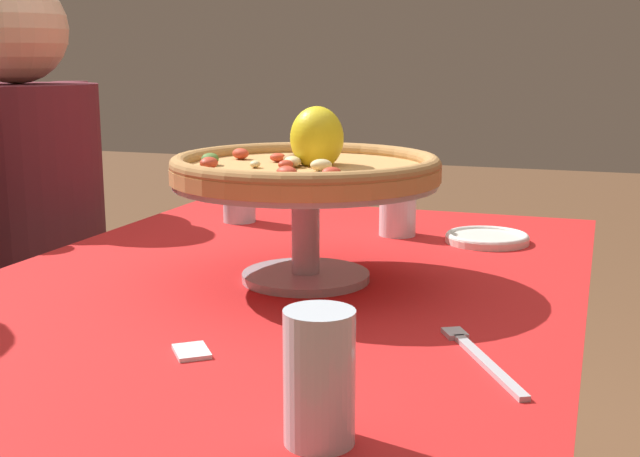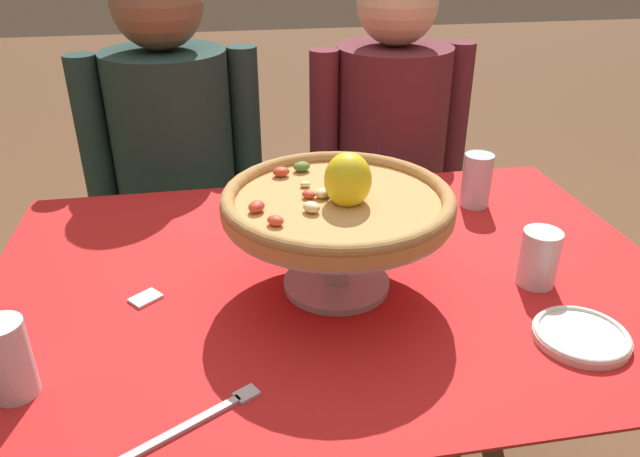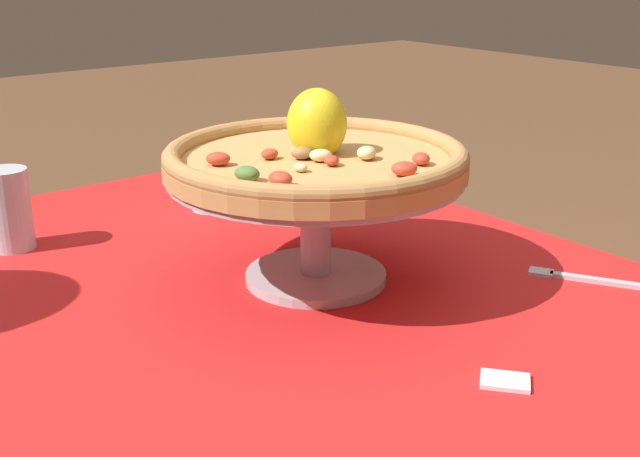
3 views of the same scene
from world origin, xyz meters
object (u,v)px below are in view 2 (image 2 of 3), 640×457
object	(u,v)px
water_glass_back_right	(476,183)
diner_left	(180,200)
pizza_stand	(337,234)
pizza	(338,199)
water_glass_side_right	(538,261)
diner_right	(387,186)
dinner_fork	(197,421)
sugar_packet	(146,298)
water_glass_front_left	(10,364)
side_plate	(581,335)

from	to	relation	value
water_glass_back_right	diner_left	bearing A→B (deg)	147.49
pizza_stand	pizza	size ratio (longest dim) A/B	0.98
water_glass_side_right	diner_right	world-z (taller)	diner_right
dinner_fork	diner_right	xyz separation A→B (m)	(0.55, 1.03, -0.15)
dinner_fork	sugar_packet	size ratio (longest dim) A/B	3.87
diner_right	sugar_packet	bearing A→B (deg)	-131.51
water_glass_side_right	diner_left	bearing A→B (deg)	130.85
pizza	pizza_stand	bearing A→B (deg)	132.36
sugar_packet	diner_left	bearing A→B (deg)	88.01
pizza_stand	water_glass_back_right	distance (m)	0.47
pizza_stand	water_glass_back_right	xyz separation A→B (m)	(0.37, 0.28, -0.05)
water_glass_back_right	diner_left	distance (m)	0.83
water_glass_side_right	dinner_fork	bearing A→B (deg)	-158.23
water_glass_back_right	water_glass_side_right	world-z (taller)	water_glass_back_right
pizza_stand	water_glass_side_right	size ratio (longest dim) A/B	3.69
pizza_stand	water_glass_side_right	bearing A→B (deg)	-8.34
diner_left	diner_right	xyz separation A→B (m)	(0.61, 0.02, -0.01)
dinner_fork	water_glass_side_right	bearing A→B (deg)	21.77
water_glass_back_right	water_glass_front_left	distance (m)	0.98
pizza	diner_left	distance (m)	0.83
water_glass_back_right	side_plate	world-z (taller)	water_glass_back_right
sugar_packet	dinner_fork	bearing A→B (deg)	-73.89
water_glass_front_left	side_plate	xyz separation A→B (m)	(0.83, -0.03, -0.04)
pizza	water_glass_front_left	bearing A→B (deg)	-158.80
water_glass_front_left	water_glass_side_right	size ratio (longest dim) A/B	1.14
water_glass_front_left	side_plate	bearing A→B (deg)	-1.89
water_glass_side_right	diner_left	xyz separation A→B (m)	(-0.66, 0.76, -0.18)
pizza	side_plate	bearing A→B (deg)	-32.28
pizza	water_glass_side_right	size ratio (longest dim) A/B	3.76
side_plate	water_glass_side_right	bearing A→B (deg)	86.98
pizza_stand	water_glass_side_right	distance (m)	0.36
water_glass_side_right	dinner_fork	distance (m)	0.64
water_glass_front_left	diner_left	world-z (taller)	diner_left
water_glass_side_right	water_glass_front_left	bearing A→B (deg)	-170.67
pizza	water_glass_front_left	xyz separation A→B (m)	(-0.49, -0.19, -0.12)
pizza	water_glass_side_right	xyz separation A→B (m)	(0.35, -0.05, -0.13)
sugar_packet	diner_right	xyz separation A→B (m)	(0.64, 0.72, -0.15)
side_plate	diner_right	bearing A→B (deg)	92.18
water_glass_side_right	sugar_packet	world-z (taller)	water_glass_side_right
pizza_stand	pizza	xyz separation A→B (m)	(0.00, -0.00, 0.07)
pizza	sugar_packet	world-z (taller)	pizza
water_glass_back_right	sugar_packet	distance (m)	0.75
sugar_packet	diner_left	world-z (taller)	diner_left
side_plate	diner_left	size ratio (longest dim) A/B	0.12
pizza	water_glass_front_left	world-z (taller)	pizza
water_glass_side_right	side_plate	world-z (taller)	water_glass_side_right
side_plate	water_glass_front_left	bearing A→B (deg)	178.11
water_glass_side_right	sugar_packet	distance (m)	0.69
diner_left	pizza	bearing A→B (deg)	-66.64
pizza_stand	water_glass_front_left	world-z (taller)	pizza_stand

